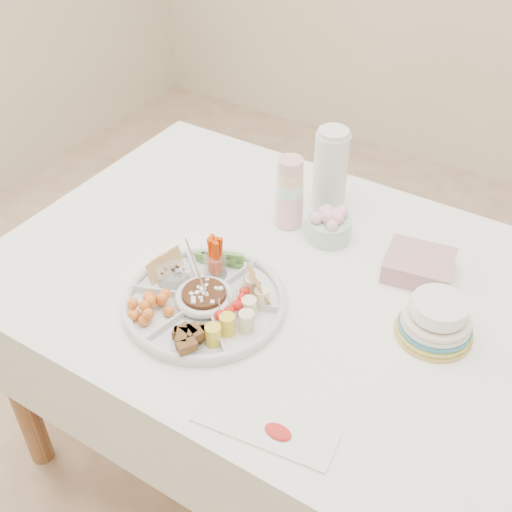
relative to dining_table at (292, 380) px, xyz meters
The scene contains 16 objects.
floor 0.38m from the dining_table, ahead, with size 4.00×4.00×0.00m, color tan.
dining_table is the anchor object (origin of this frame).
party_tray 0.47m from the dining_table, 125.89° to the right, with size 0.38×0.38×0.04m, color silver.
bean_dip 0.47m from the dining_table, 125.89° to the right, with size 0.10×0.10×0.04m, color #512112.
tortillas 0.44m from the dining_table, 121.14° to the right, with size 0.11×0.11×0.07m, color #955226, non-canonical shape.
carrot_cucumber 0.49m from the dining_table, 158.44° to the right, with size 0.11×0.11×0.10m, color #D03500, non-canonical shape.
pita_raisins 0.53m from the dining_table, 147.30° to the right, with size 0.11×0.11×0.06m, color #E9B761, non-canonical shape.
cherries 0.56m from the dining_table, 127.33° to the right, with size 0.12×0.12×0.05m, color orange, non-canonical shape.
granola_chunks 0.53m from the dining_table, 106.99° to the right, with size 0.11×0.11×0.05m, color #4E2A15, non-canonical shape.
banana_tomato 0.49m from the dining_table, 93.56° to the right, with size 0.11×0.11×0.09m, color #DDCA5D, non-canonical shape.
cup_stack 0.54m from the dining_table, 125.39° to the left, with size 0.08×0.08×0.21m, color silver.
thermos 0.61m from the dining_table, 104.66° to the left, with size 0.09×0.09×0.25m, color silver.
flower_bowl 0.47m from the dining_table, 94.50° to the left, with size 0.12×0.12×0.09m, color #92CEA4.
napkin_stack 0.51m from the dining_table, 37.07° to the left, with size 0.16×0.14×0.05m, color #B7818C.
plate_stack 0.56m from the dining_table, ahead, with size 0.17×0.17×0.11m, color yellow.
placemat 0.58m from the dining_table, 69.12° to the right, with size 0.29×0.10×0.01m, color white.
Camera 1 is at (0.54, -1.06, 1.82)m, focal length 45.00 mm.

